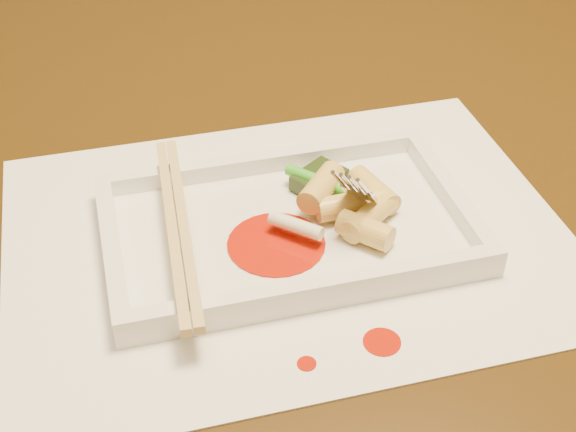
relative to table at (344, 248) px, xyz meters
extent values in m
cube|color=black|center=(0.00, 0.00, 0.08)|extent=(1.40, 0.90, 0.04)
cube|color=white|center=(-0.08, -0.09, 0.10)|extent=(0.40, 0.30, 0.00)
cylinder|color=#B91805|center=(-0.05, -0.20, 0.10)|extent=(0.02, 0.02, 0.00)
cylinder|color=#B91805|center=(-0.10, -0.21, 0.10)|extent=(0.01, 0.01, 0.00)
cube|color=white|center=(-0.08, -0.09, 0.11)|extent=(0.26, 0.16, 0.01)
cube|color=white|center=(-0.08, -0.01, 0.12)|extent=(0.26, 0.01, 0.01)
cube|color=white|center=(-0.08, -0.16, 0.12)|extent=(0.26, 0.01, 0.01)
cube|color=white|center=(-0.20, -0.09, 0.12)|extent=(0.01, 0.14, 0.01)
cube|color=white|center=(0.05, -0.09, 0.12)|extent=(0.01, 0.14, 0.01)
cube|color=black|center=(-0.04, -0.05, 0.12)|extent=(0.05, 0.04, 0.01)
cylinder|color=#EAEACC|center=(-0.07, -0.10, 0.12)|extent=(0.04, 0.03, 0.01)
cylinder|color=#2C9D19|center=(-0.03, -0.07, 0.12)|extent=(0.06, 0.07, 0.01)
cube|color=tan|center=(-0.16, -0.09, 0.13)|extent=(0.02, 0.20, 0.01)
cube|color=tan|center=(-0.15, -0.09, 0.13)|extent=(0.02, 0.20, 0.01)
cylinder|color=#B91805|center=(-0.09, -0.10, 0.11)|extent=(0.07, 0.07, 0.00)
cylinder|color=#E4CE6A|center=(-0.03, -0.12, 0.12)|extent=(0.04, 0.04, 0.02)
cylinder|color=#E4CE6A|center=(-0.03, -0.09, 0.12)|extent=(0.05, 0.02, 0.02)
cylinder|color=#E4CE6A|center=(-0.05, -0.07, 0.13)|extent=(0.04, 0.05, 0.02)
cylinder|color=#E4CE6A|center=(-0.01, -0.08, 0.12)|extent=(0.03, 0.05, 0.02)
cylinder|color=#E4CE6A|center=(-0.02, -0.10, 0.12)|extent=(0.05, 0.04, 0.02)
camera|label=1|loc=(-0.19, -0.52, 0.47)|focal=50.00mm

